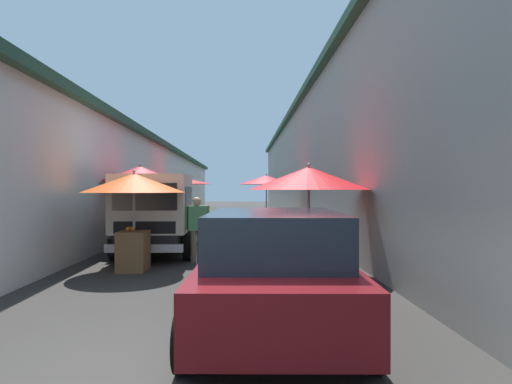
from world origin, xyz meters
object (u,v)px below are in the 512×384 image
(fruit_stall_mid_lane, at_px, (134,193))
(fruit_stall_far_right, at_px, (181,186))
(vendor_in_shade, at_px, (157,210))
(fruit_stall_near_left, at_px, (139,181))
(vendor_by_crates, at_px, (197,225))
(plastic_stool, at_px, (187,225))
(fruit_stall_near_right, at_px, (307,189))
(delivery_truck, at_px, (158,216))
(fruit_stall_far_left, at_px, (267,189))
(hatchback_car, at_px, (274,269))
(parked_scooter, at_px, (300,234))

(fruit_stall_mid_lane, height_order, fruit_stall_far_right, fruit_stall_far_right)
(vendor_in_shade, bearing_deg, fruit_stall_near_left, -175.94)
(vendor_by_crates, relative_size, plastic_stool, 3.54)
(fruit_stall_near_left, bearing_deg, fruit_stall_near_right, -130.81)
(fruit_stall_mid_lane, distance_m, plastic_stool, 7.97)
(fruit_stall_mid_lane, bearing_deg, delivery_truck, -4.07)
(fruit_stall_far_left, relative_size, fruit_stall_far_right, 0.86)
(fruit_stall_far_right, height_order, vendor_in_shade, fruit_stall_far_right)
(fruit_stall_mid_lane, bearing_deg, fruit_stall_far_right, 2.75)
(fruit_stall_far_left, xyz_separation_m, plastic_stool, (-0.89, 3.21, -1.43))
(hatchback_car, bearing_deg, fruit_stall_near_right, -15.01)
(fruit_stall_far_left, relative_size, parked_scooter, 1.41)
(hatchback_car, bearing_deg, vendor_by_crates, 16.89)
(hatchback_car, height_order, plastic_stool, hatchback_car)
(vendor_in_shade, relative_size, plastic_stool, 3.76)
(vendor_in_shade, bearing_deg, plastic_stool, -60.08)
(fruit_stall_near_right, relative_size, vendor_in_shade, 1.52)
(fruit_stall_far_right, height_order, hatchback_car, fruit_stall_far_right)
(fruit_stall_far_right, distance_m, hatchback_car, 15.04)
(fruit_stall_far_right, xyz_separation_m, vendor_in_shade, (-3.43, 0.44, -0.95))
(fruit_stall_far_left, distance_m, fruit_stall_mid_lane, 9.36)
(hatchback_car, bearing_deg, vendor_in_shade, 18.10)
(fruit_stall_near_left, xyz_separation_m, fruit_stall_far_left, (5.49, -4.01, -0.21))
(vendor_by_crates, bearing_deg, hatchback_car, -163.11)
(vendor_by_crates, xyz_separation_m, plastic_stool, (7.01, 1.12, -0.55))
(hatchback_car, relative_size, plastic_stool, 9.12)
(fruit_stall_near_left, distance_m, delivery_truck, 1.80)
(fruit_stall_mid_lane, bearing_deg, fruit_stall_far_left, -20.92)
(hatchback_car, bearing_deg, fruit_stall_far_left, -2.81)
(fruit_stall_near_right, xyz_separation_m, vendor_in_shade, (7.72, 4.60, -0.78))
(delivery_truck, bearing_deg, fruit_stall_near_right, -124.46)
(delivery_truck, bearing_deg, plastic_stool, 0.06)
(hatchback_car, distance_m, parked_scooter, 7.14)
(fruit_stall_far_left, relative_size, delivery_truck, 0.48)
(fruit_stall_far_left, height_order, delivery_truck, fruit_stall_far_left)
(fruit_stall_near_left, distance_m, fruit_stall_near_right, 5.72)
(parked_scooter, bearing_deg, fruit_stall_near_left, 87.34)
(fruit_stall_near_left, xyz_separation_m, vendor_by_crates, (-2.40, -1.92, -1.09))
(fruit_stall_far_right, height_order, vendor_by_crates, fruit_stall_far_right)
(vendor_in_shade, distance_m, parked_scooter, 6.50)
(parked_scooter, bearing_deg, fruit_stall_far_right, 30.52)
(fruit_stall_far_left, xyz_separation_m, vendor_in_shade, (-1.51, 4.29, -0.81))
(vendor_in_shade, bearing_deg, fruit_stall_mid_lane, -172.52)
(fruit_stall_near_right, xyz_separation_m, delivery_truck, (2.41, 3.52, -0.68))
(hatchback_car, distance_m, vendor_in_shade, 11.80)
(fruit_stall_far_left, bearing_deg, fruit_stall_mid_lane, 159.08)
(fruit_stall_mid_lane, height_order, plastic_stool, fruit_stall_mid_lane)
(fruit_stall_far_left, height_order, fruit_stall_far_right, fruit_stall_far_left)
(fruit_stall_near_left, relative_size, delivery_truck, 0.50)
(parked_scooter, bearing_deg, vendor_by_crates, 128.62)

